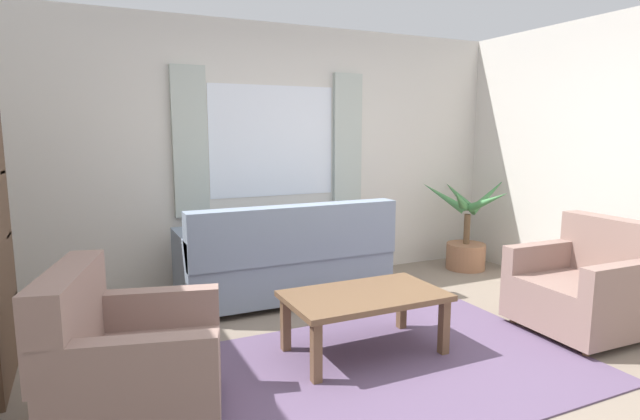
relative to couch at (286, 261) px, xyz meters
The scene contains 9 objects.
ground_plane 1.63m from the couch, 86.07° to the right, with size 6.24×6.24×0.00m, color gray.
wall_back 1.16m from the couch, 80.93° to the left, with size 5.32×0.12×2.60m, color silver.
window_with_curtains 1.24m from the couch, 79.69° to the left, with size 1.98×0.07×1.40m.
area_rug 1.62m from the couch, 86.07° to the right, with size 2.68×1.75×0.01m, color #604C6B.
couch is the anchor object (origin of this frame).
armchair_left 2.18m from the couch, 133.32° to the right, with size 1.00×1.01×0.88m.
armchair_right 2.49m from the couch, 42.36° to the right, with size 0.84×0.86×0.88m.
coffee_table 1.30m from the couch, 86.59° to the right, with size 1.10×0.64×0.44m.
potted_plant 2.24m from the couch, ahead, with size 1.02×1.03×1.04m.
Camera 1 is at (-1.75, -2.67, 1.56)m, focal length 28.56 mm.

